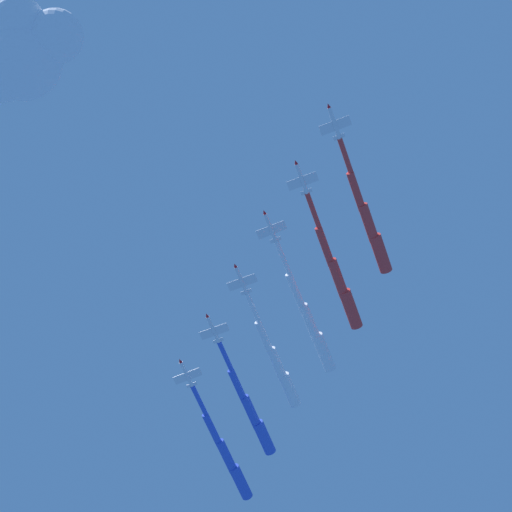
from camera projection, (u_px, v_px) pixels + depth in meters
jet_lead at (369, 222)px, 240.28m from camera, size 8.49×51.01×3.77m
jet_port_inner at (338, 277)px, 246.90m from camera, size 8.50×53.48×3.72m
jet_starboard_inner at (310, 322)px, 255.68m from camera, size 8.44×54.62×3.78m
jet_port_mid at (277, 363)px, 259.05m from camera, size 8.49×50.23×3.70m
jet_starboard_mid at (251, 411)px, 264.64m from camera, size 8.48×51.68×3.69m
jet_port_outer at (227, 456)px, 271.69m from camera, size 8.45×54.15×3.77m
cloud_puff at (24, 54)px, 222.36m from camera, size 31.00×25.87×20.09m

